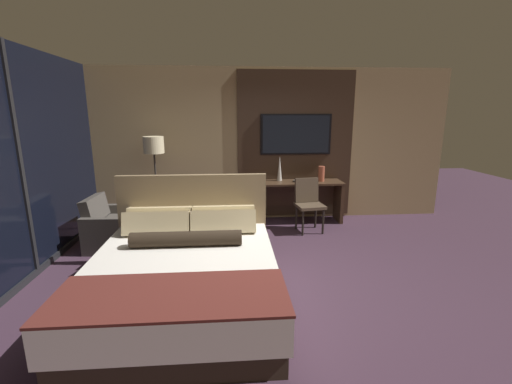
# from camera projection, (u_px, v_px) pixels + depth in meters

# --- Properties ---
(ground_plane) EXTENTS (16.00, 16.00, 0.00)m
(ground_plane) POSITION_uv_depth(u_px,v_px,m) (274.00, 281.00, 4.18)
(ground_plane) COLOR #3D2838
(wall_back_tv_panel) EXTENTS (7.20, 0.09, 2.80)m
(wall_back_tv_panel) POSITION_uv_depth(u_px,v_px,m) (262.00, 145.00, 6.38)
(wall_back_tv_panel) COLOR tan
(wall_back_tv_panel) RESTS_ON ground_plane
(wall_left_window) EXTENTS (0.06, 6.00, 2.80)m
(wall_left_window) POSITION_uv_depth(u_px,v_px,m) (20.00, 171.00, 4.04)
(wall_left_window) COLOR black
(wall_left_window) RESTS_ON ground_plane
(bed) EXTENTS (1.93, 2.27, 1.22)m
(bed) POSITION_uv_depth(u_px,v_px,m) (185.00, 273.00, 3.64)
(bed) COLOR #33281E
(bed) RESTS_ON ground_plane
(desk) EXTENTS (1.66, 0.50, 0.77)m
(desk) POSITION_uv_depth(u_px,v_px,m) (296.00, 194.00, 6.36)
(desk) COLOR #422D1E
(desk) RESTS_ON ground_plane
(tv) EXTENTS (1.31, 0.04, 0.74)m
(tv) POSITION_uv_depth(u_px,v_px,m) (296.00, 134.00, 6.31)
(tv) COLOR black
(desk_chair) EXTENTS (0.50, 0.50, 0.90)m
(desk_chair) POSITION_uv_depth(u_px,v_px,m) (308.00, 200.00, 5.86)
(desk_chair) COLOR #4C3D2D
(desk_chair) RESTS_ON ground_plane
(armchair_by_window) EXTENTS (0.86, 0.88, 0.78)m
(armchair_by_window) POSITION_uv_depth(u_px,v_px,m) (117.00, 229.00, 5.23)
(armchair_by_window) COLOR #47423D
(armchair_by_window) RESTS_ON ground_plane
(floor_lamp) EXTENTS (0.34, 0.34, 1.61)m
(floor_lamp) POSITION_uv_depth(u_px,v_px,m) (154.00, 152.00, 5.76)
(floor_lamp) COLOR #282623
(floor_lamp) RESTS_ON ground_plane
(vase_tall) EXTENTS (0.09, 0.09, 0.46)m
(vase_tall) POSITION_uv_depth(u_px,v_px,m) (280.00, 168.00, 6.31)
(vase_tall) COLOR silver
(vase_tall) RESTS_ON desk
(vase_short) EXTENTS (0.12, 0.12, 0.28)m
(vase_short) POSITION_uv_depth(u_px,v_px,m) (321.00, 174.00, 6.28)
(vase_short) COLOR #B2563D
(vase_short) RESTS_ON desk
(book) EXTENTS (0.26, 0.22, 0.03)m
(book) POSITION_uv_depth(u_px,v_px,m) (300.00, 181.00, 6.24)
(book) COLOR #332D28
(book) RESTS_ON desk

